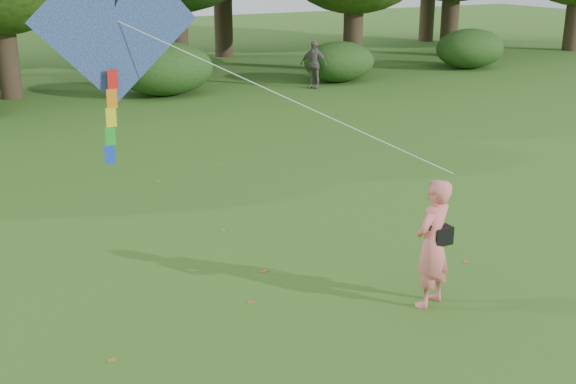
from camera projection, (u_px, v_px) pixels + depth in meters
name	position (u px, v px, depth m)	size (l,w,h in m)	color
ground	(396.00, 333.00, 9.66)	(100.00, 100.00, 0.00)	#265114
man_kite_flyer	(432.00, 244.00, 10.16)	(0.69, 0.45, 1.89)	#F07271
bystander_right	(314.00, 64.00, 27.06)	(1.05, 0.44, 1.78)	#6B625F
crossbody_bag	(441.00, 235.00, 10.15)	(0.43, 0.20, 0.73)	black
flying_kite	(117.00, 24.00, 9.53)	(5.06, 2.71, 3.20)	#2647A5
shrub_band	(60.00, 81.00, 23.78)	(39.15, 3.22, 1.88)	#264919
fallen_leaves	(160.00, 237.00, 12.91)	(7.51, 10.09, 0.01)	brown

